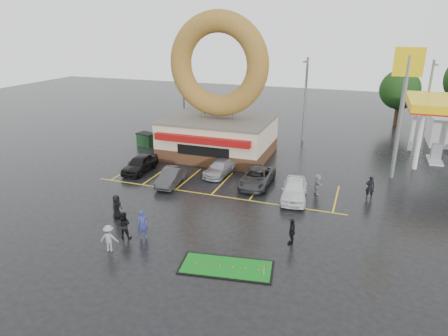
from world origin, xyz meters
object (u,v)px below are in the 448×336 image
(car_grey, at_px, (257,177))
(car_dgrey, at_px, (171,177))
(car_white, at_px, (294,190))
(person_blue, at_px, (143,224))
(donut_shop, at_px, (218,110))
(car_black, at_px, (140,164))
(streetlight_left, at_px, (183,92))
(car_silver, at_px, (220,168))
(shell_sign, at_px, (405,90))
(putting_green, at_px, (226,267))
(dumpster, at_px, (147,140))
(streetlight_right, at_px, (427,103))
(person_cameraman, at_px, (292,232))
(streetlight_mid, at_px, (305,98))

(car_grey, bearing_deg, car_dgrey, -162.09)
(car_white, relative_size, person_blue, 2.45)
(donut_shop, relative_size, car_black, 3.13)
(streetlight_left, distance_m, car_white, 22.42)
(streetlight_left, relative_size, car_dgrey, 2.25)
(car_dgrey, bearing_deg, car_silver, 43.44)
(shell_sign, relative_size, putting_green, 2.03)
(car_grey, height_order, dumpster, car_grey)
(streetlight_right, bearing_deg, shell_sign, -106.83)
(streetlight_left, distance_m, dumpster, 7.97)
(car_white, xyz_separation_m, person_cameraman, (1.04, -6.46, 0.04))
(shell_sign, height_order, person_cameraman, shell_sign)
(car_black, bearing_deg, streetlight_right, 32.38)
(car_silver, height_order, dumpster, dumpster)
(streetlight_right, distance_m, car_white, 20.21)
(car_white, bearing_deg, donut_shop, 130.74)
(shell_sign, bearing_deg, person_blue, -132.09)
(person_blue, bearing_deg, putting_green, -50.65)
(streetlight_mid, bearing_deg, dumpster, -153.25)
(donut_shop, height_order, car_dgrey, donut_shop)
(car_dgrey, height_order, car_grey, car_grey)
(car_grey, bearing_deg, putting_green, -82.66)
(car_dgrey, distance_m, car_white, 9.88)
(streetlight_mid, distance_m, car_silver, 14.64)
(car_white, height_order, person_cameraman, person_cameraman)
(car_dgrey, height_order, person_cameraman, person_cameraman)
(streetlight_right, bearing_deg, car_white, -120.16)
(shell_sign, relative_size, streetlight_mid, 1.18)
(streetlight_right, bearing_deg, donut_shop, -154.79)
(putting_green, bearing_deg, car_dgrey, 130.28)
(donut_shop, height_order, streetlight_right, donut_shop)
(car_dgrey, bearing_deg, streetlight_mid, 58.81)
(car_white, distance_m, dumpster, 19.27)
(car_silver, xyz_separation_m, car_white, (6.92, -2.96, 0.15))
(donut_shop, height_order, streetlight_left, donut_shop)
(car_silver, xyz_separation_m, dumpster, (-10.40, 5.46, 0.04))
(car_silver, relative_size, dumpster, 2.34)
(car_silver, height_order, putting_green, car_silver)
(donut_shop, bearing_deg, dumpster, 178.29)
(car_dgrey, relative_size, person_blue, 2.19)
(car_white, relative_size, putting_green, 0.86)
(person_blue, xyz_separation_m, person_cameraman, (8.56, 2.35, -0.11))
(streetlight_mid, xyz_separation_m, putting_green, (0.32, -26.21, -4.74))
(person_cameraman, bearing_deg, putting_green, -31.82)
(person_blue, bearing_deg, donut_shop, 56.90)
(streetlight_mid, distance_m, car_grey, 15.07)
(shell_sign, distance_m, person_blue, 22.54)
(shell_sign, bearing_deg, streetlight_mid, 135.27)
(shell_sign, height_order, car_black, shell_sign)
(car_dgrey, distance_m, car_silver, 4.53)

